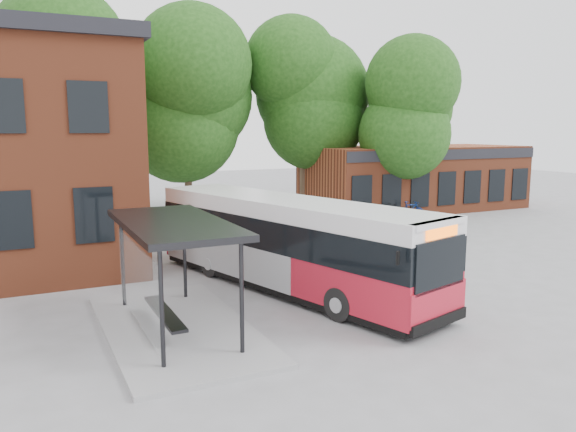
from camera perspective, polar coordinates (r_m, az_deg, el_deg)
name	(u,v)px	position (r m, az deg, el deg)	size (l,w,h in m)	color
ground	(312,297)	(17.50, 2.44, -8.22)	(100.00, 100.00, 0.00)	gray
shop_row	(415,178)	(36.89, 12.74, 3.82)	(14.00, 6.20, 4.00)	brown
bus_shelter	(175,276)	(14.62, -11.40, -5.96)	(3.60, 7.00, 2.90)	black
bike_rail	(376,221)	(30.53, 8.88, -0.53)	(5.20, 0.10, 0.38)	black
tree_0	(56,121)	(30.77, -22.53, 8.91)	(7.92, 7.92, 11.00)	#173D10
tree_1	(187,127)	(32.95, -10.24, 8.88)	(7.92, 7.92, 10.40)	#173D10
tree_2	(304,122)	(34.61, 1.59, 9.51)	(7.92, 7.92, 11.00)	#173D10
tree_3	(411,137)	(33.95, 12.35, 7.87)	(7.04, 7.04, 9.28)	#173D10
city_bus	(288,244)	(18.08, -0.05, -2.87)	(2.45, 11.51, 2.92)	#B21729
bicycle_0	(324,218)	(29.39, 3.73, -0.20)	(0.66, 1.89, 0.99)	black
bicycle_1	(363,217)	(29.90, 7.59, -0.13)	(0.46, 1.61, 0.97)	navy
bicycle_2	(353,216)	(30.63, 6.61, 0.04)	(0.60, 1.72, 0.90)	#232328
bicycle_3	(374,213)	(31.04, 8.68, 0.27)	(0.50, 1.78, 1.07)	black
bicycle_4	(385,213)	(31.45, 9.82, 0.30)	(0.66, 1.90, 1.00)	black
bicycle_5	(386,216)	(30.57, 9.93, 0.03)	(0.46, 1.64, 0.98)	black
bicycle_6	(397,215)	(31.18, 11.02, 0.06)	(0.58, 1.65, 0.87)	black
bicycle_7	(410,211)	(32.40, 12.31, 0.54)	(0.50, 1.78, 1.07)	navy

